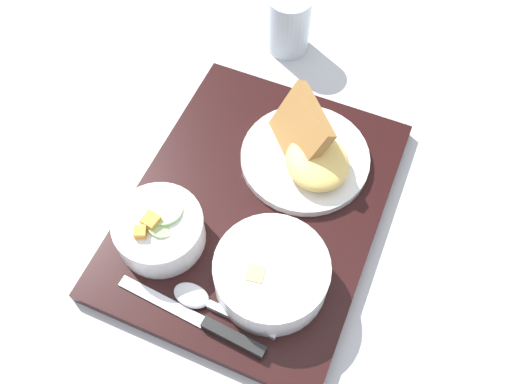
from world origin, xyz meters
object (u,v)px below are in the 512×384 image
knife (214,327)px  bowl_soup (271,273)px  plate_main (307,154)px  spoon (206,303)px  glass_water (289,26)px  bowl_salad (159,229)px

knife → bowl_soup: bearing=-111.8°
plate_main → bowl_soup: bearing=179.5°
spoon → glass_water: (0.46, 0.02, 0.02)m
spoon → glass_water: glass_water is taller
plate_main → glass_water: 0.24m
plate_main → glass_water: plate_main is taller
bowl_salad → plate_main: size_ratio=0.64×
bowl_salad → bowl_soup: size_ratio=0.82×
bowl_salad → bowl_soup: 0.15m
bowl_soup → glass_water: 0.42m
spoon → plate_main: bearing=-96.8°
bowl_salad → spoon: 0.11m
plate_main → spoon: bearing=163.6°
bowl_soup → knife: bearing=146.9°
bowl_salad → spoon: bearing=-129.3°
bowl_salad → knife: bowl_salad is taller
plate_main → glass_water: size_ratio=1.83×
bowl_salad → knife: size_ratio=0.58×
spoon → glass_water: 0.46m
bowl_salad → bowl_soup: bowl_salad is taller
knife → spoon: bearing=-44.5°
bowl_soup → plate_main: plate_main is taller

